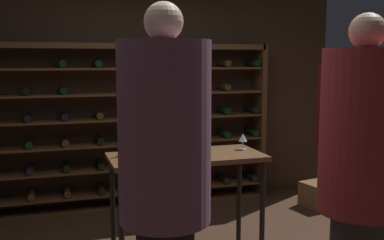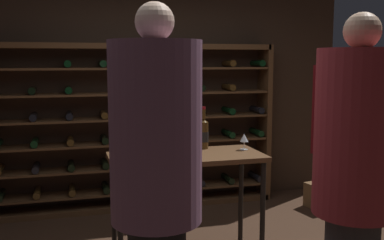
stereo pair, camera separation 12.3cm
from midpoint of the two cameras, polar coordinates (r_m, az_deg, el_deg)
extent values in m
cube|color=#3D2B1E|center=(5.41, -6.10, 3.93)|extent=(4.71, 0.10, 2.73)
cube|color=brown|center=(5.67, 7.73, -0.23)|extent=(0.06, 0.32, 1.88)
cube|color=brown|center=(5.15, -8.39, 9.14)|extent=(3.15, 0.32, 0.06)
cube|color=brown|center=(5.41, -8.01, -10.52)|extent=(3.15, 0.32, 0.06)
cube|color=brown|center=(5.36, -8.04, -8.74)|extent=(3.07, 0.32, 0.02)
cylinder|color=#4C3314|center=(5.29, -20.12, -8.74)|extent=(0.08, 0.30, 0.08)
cylinder|color=#4C3314|center=(5.28, -16.07, -8.59)|extent=(0.08, 0.30, 0.08)
cylinder|color=black|center=(5.30, -12.04, -8.40)|extent=(0.08, 0.30, 0.08)
cylinder|color=black|center=(5.35, -8.06, -8.17)|extent=(0.08, 0.30, 0.08)
cylinder|color=black|center=(5.51, -0.39, -7.62)|extent=(0.08, 0.30, 0.08)
cylinder|color=black|center=(5.62, 3.24, -7.31)|extent=(0.08, 0.30, 0.08)
cylinder|color=black|center=(5.76, 6.71, -6.99)|extent=(0.08, 0.30, 0.08)
cube|color=brown|center=(5.29, -8.10, -5.82)|extent=(3.07, 0.32, 0.02)
cylinder|color=black|center=(5.22, -20.26, -5.79)|extent=(0.08, 0.30, 0.08)
cylinder|color=black|center=(5.21, -16.19, -5.63)|extent=(0.08, 0.30, 0.08)
cylinder|color=black|center=(5.23, -12.12, -5.45)|extent=(0.08, 0.30, 0.08)
cylinder|color=#4C3314|center=(5.35, -4.19, -5.02)|extent=(0.08, 0.30, 0.08)
cylinder|color=black|center=(5.56, 3.26, -4.52)|extent=(0.08, 0.30, 0.08)
cube|color=brown|center=(5.23, -8.16, -2.84)|extent=(3.07, 0.32, 0.02)
cylinder|color=black|center=(5.16, -20.40, -2.76)|extent=(0.08, 0.30, 0.08)
cylinder|color=#4C3314|center=(5.16, -16.30, -2.60)|extent=(0.08, 0.30, 0.08)
cylinder|color=black|center=(5.18, -12.21, -2.42)|extent=(0.08, 0.30, 0.08)
cylinder|color=black|center=(5.22, -8.17, -2.24)|extent=(0.08, 0.30, 0.08)
cylinder|color=black|center=(5.29, -4.22, -2.05)|extent=(0.08, 0.30, 0.08)
cylinder|color=black|center=(5.39, -0.39, -1.86)|extent=(0.08, 0.30, 0.08)
cylinder|color=black|center=(5.51, 3.28, -1.67)|extent=(0.08, 0.30, 0.08)
cylinder|color=black|center=(5.65, 6.79, -1.48)|extent=(0.08, 0.30, 0.08)
cube|color=brown|center=(5.19, -8.22, 0.21)|extent=(3.07, 0.32, 0.02)
cylinder|color=black|center=(5.12, -20.55, 0.33)|extent=(0.08, 0.30, 0.08)
cylinder|color=black|center=(5.12, -16.42, 0.50)|extent=(0.08, 0.30, 0.08)
cylinder|color=#4C3314|center=(5.14, -12.30, 0.66)|extent=(0.08, 0.30, 0.08)
cylinder|color=black|center=(5.18, -8.23, 0.81)|extent=(0.08, 0.30, 0.08)
cylinder|color=black|center=(5.25, -4.25, 0.96)|extent=(0.08, 0.30, 0.08)
cylinder|color=black|center=(5.35, -0.40, 1.10)|extent=(0.08, 0.30, 0.08)
cylinder|color=black|center=(5.47, 3.31, 1.23)|extent=(0.08, 0.30, 0.08)
cylinder|color=black|center=(5.61, 6.84, 1.35)|extent=(0.08, 0.30, 0.08)
cube|color=brown|center=(5.16, -8.28, 3.30)|extent=(3.07, 0.32, 0.02)
cylinder|color=black|center=(5.10, -20.69, 3.46)|extent=(0.08, 0.30, 0.08)
cylinder|color=black|center=(5.09, -16.54, 3.63)|extent=(0.08, 0.30, 0.08)
cylinder|color=black|center=(5.23, -4.28, 4.02)|extent=(0.08, 0.30, 0.08)
cylinder|color=black|center=(5.32, -0.40, 4.10)|extent=(0.08, 0.30, 0.08)
cylinder|color=#4C3314|center=(5.44, 3.33, 4.17)|extent=(0.08, 0.30, 0.08)
cube|color=brown|center=(5.15, -8.34, 6.41)|extent=(3.07, 0.32, 0.02)
cylinder|color=black|center=(5.08, -16.66, 6.78)|extent=(0.08, 0.30, 0.08)
cylinder|color=black|center=(5.10, -12.48, 6.92)|extent=(0.08, 0.30, 0.08)
cylinder|color=black|center=(5.15, -8.35, 7.02)|extent=(0.08, 0.30, 0.08)
cylinder|color=black|center=(5.22, -4.31, 7.09)|extent=(0.08, 0.30, 0.08)
cylinder|color=#4C3314|center=(5.43, 3.35, 7.12)|extent=(0.08, 0.30, 0.08)
cylinder|color=black|center=(5.58, 6.93, 7.09)|extent=(0.08, 0.30, 0.08)
cube|color=brown|center=(3.77, -1.66, -4.67)|extent=(1.27, 0.58, 0.04)
cylinder|color=black|center=(3.56, -9.87, -13.31)|extent=(0.04, 0.04, 0.89)
cylinder|color=black|center=(3.88, 7.90, -11.51)|extent=(0.04, 0.04, 0.89)
cylinder|color=black|center=(4.01, -10.81, -10.89)|extent=(0.04, 0.04, 0.89)
cylinder|color=black|center=(4.30, 5.10, -9.54)|extent=(0.04, 0.04, 0.89)
cylinder|color=#9E2D33|center=(2.67, 19.39, -1.40)|extent=(0.47, 0.47, 0.92)
sphere|color=tan|center=(2.65, 19.93, 10.44)|extent=(0.20, 0.20, 0.20)
cube|color=maroon|center=(2.73, 14.68, 1.30)|extent=(0.04, 0.04, 0.51)
cylinder|color=#7A516B|center=(2.34, -4.99, -1.57)|extent=(0.48, 0.48, 0.94)
sphere|color=beige|center=(2.32, -5.15, 12.21)|extent=(0.20, 0.20, 0.20)
cube|color=brown|center=(5.60, 15.55, -8.91)|extent=(0.54, 0.42, 0.28)
cylinder|color=black|center=(3.82, -8.01, -2.63)|extent=(0.08, 0.08, 0.22)
cone|color=black|center=(3.80, -8.04, -0.85)|extent=(0.08, 0.08, 0.03)
cylinder|color=black|center=(3.79, -8.05, -0.11)|extent=(0.03, 0.03, 0.08)
cylinder|color=maroon|center=(3.79, -8.07, 0.61)|extent=(0.03, 0.03, 0.02)
cylinder|color=#C6B28C|center=(3.82, -8.00, -2.79)|extent=(0.09, 0.09, 0.08)
cylinder|color=#4C3314|center=(4.00, 0.43, -1.93)|extent=(0.08, 0.08, 0.24)
cone|color=#4C3314|center=(3.98, 0.43, -0.08)|extent=(0.08, 0.08, 0.03)
cylinder|color=#4C3314|center=(3.98, 0.43, 0.73)|extent=(0.03, 0.03, 0.09)
cylinder|color=maroon|center=(3.97, 0.43, 1.52)|extent=(0.03, 0.03, 0.02)
cylinder|color=black|center=(4.00, 0.43, -2.10)|extent=(0.09, 0.09, 0.09)
cylinder|color=silver|center=(4.00, 5.51, -3.66)|extent=(0.07, 0.07, 0.00)
cylinder|color=silver|center=(3.99, 5.52, -3.15)|extent=(0.01, 0.01, 0.07)
cone|color=silver|center=(3.98, 5.53, -2.19)|extent=(0.08, 0.08, 0.07)
cylinder|color=#590A14|center=(3.98, 5.53, -2.40)|extent=(0.04, 0.04, 0.02)
camera|label=1|loc=(0.06, -90.96, -0.13)|focal=42.46mm
camera|label=2|loc=(0.06, 89.04, 0.13)|focal=42.46mm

